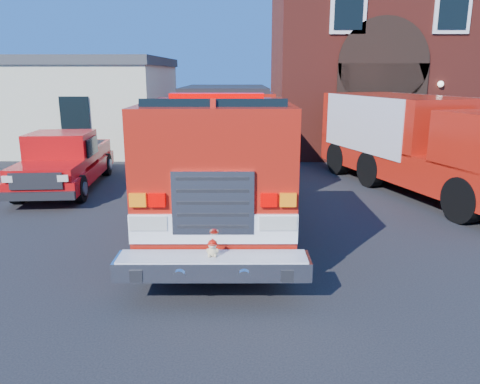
{
  "coord_description": "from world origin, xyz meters",
  "views": [
    {
      "loc": [
        0.17,
        -10.32,
        3.63
      ],
      "look_at": [
        0.0,
        -1.2,
        1.3
      ],
      "focal_mm": 35.0,
      "sensor_mm": 36.0,
      "label": 1
    }
  ],
  "objects_px": {
    "fire_engine": "(223,149)",
    "pickup_truck": "(65,161)",
    "fire_station": "(426,60)",
    "secondary_truck": "(424,141)",
    "side_building": "(64,103)"
  },
  "relations": [
    {
      "from": "fire_engine",
      "to": "pickup_truck",
      "type": "distance_m",
      "value": 5.82
    },
    {
      "from": "fire_station",
      "to": "fire_engine",
      "type": "bearing_deg",
      "value": -128.16
    },
    {
      "from": "fire_engine",
      "to": "pickup_truck",
      "type": "bearing_deg",
      "value": 154.81
    },
    {
      "from": "secondary_truck",
      "to": "side_building",
      "type": "bearing_deg",
      "value": 148.81
    },
    {
      "from": "fire_station",
      "to": "side_building",
      "type": "relative_size",
      "value": 1.49
    },
    {
      "from": "fire_station",
      "to": "side_building",
      "type": "xyz_separation_m",
      "value": [
        -17.99,
        -0.99,
        -2.05
      ]
    },
    {
      "from": "fire_engine",
      "to": "secondary_truck",
      "type": "height_order",
      "value": "fire_engine"
    },
    {
      "from": "side_building",
      "to": "pickup_truck",
      "type": "xyz_separation_m",
      "value": [
        3.28,
        -8.65,
        -1.33
      ]
    },
    {
      "from": "side_building",
      "to": "fire_engine",
      "type": "bearing_deg",
      "value": -52.58
    },
    {
      "from": "pickup_truck",
      "to": "secondary_truck",
      "type": "height_order",
      "value": "secondary_truck"
    },
    {
      "from": "secondary_truck",
      "to": "fire_station",
      "type": "bearing_deg",
      "value": 70.87
    },
    {
      "from": "side_building",
      "to": "secondary_truck",
      "type": "distance_m",
      "value": 17.06
    },
    {
      "from": "side_building",
      "to": "fire_station",
      "type": "bearing_deg",
      "value": 3.14
    },
    {
      "from": "side_building",
      "to": "fire_engine",
      "type": "height_order",
      "value": "side_building"
    },
    {
      "from": "secondary_truck",
      "to": "pickup_truck",
      "type": "bearing_deg",
      "value": 179.08
    }
  ]
}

